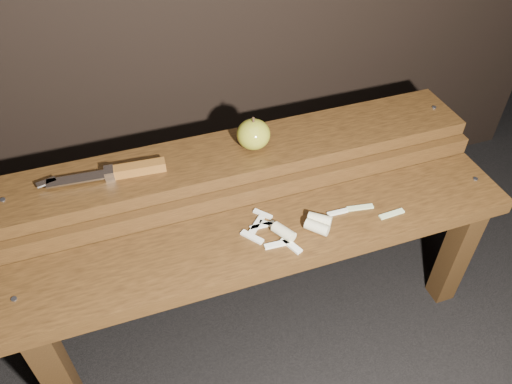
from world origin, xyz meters
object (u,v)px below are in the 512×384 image
object	(u,v)px
bench_front_tier	(273,254)
bench_rear_tier	(243,176)
apple	(253,134)
knife	(124,171)

from	to	relation	value
bench_front_tier	bench_rear_tier	size ratio (longest dim) A/B	1.00
bench_rear_tier	apple	bearing A→B (deg)	7.80
bench_front_tier	knife	world-z (taller)	knife
bench_front_tier	knife	size ratio (longest dim) A/B	4.08
knife	bench_rear_tier	bearing A→B (deg)	-0.27
apple	knife	distance (m)	0.32
bench_front_tier	knife	bearing A→B (deg)	141.87
bench_rear_tier	knife	world-z (taller)	knife
bench_rear_tier	knife	bearing A→B (deg)	179.73
bench_rear_tier	apple	world-z (taller)	apple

